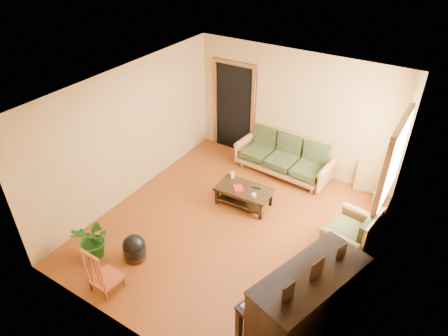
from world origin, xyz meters
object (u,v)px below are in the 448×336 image
Objects in this scene: piano at (305,312)px; red_chair at (104,268)px; armchair at (350,229)px; coffee_table at (244,196)px; footstool at (135,250)px; ceramic_crock at (377,198)px; potted_plant at (94,240)px; sofa at (283,156)px.

piano reaches higher than red_chair.
armchair is at bearing 108.92° from piano.
red_chair is (-2.80, -2.77, -0.00)m from armchair.
coffee_table is at bearing -175.14° from armchair.
red_chair is at bearing -84.06° from footstool.
piano is 6.87× the size of ceramic_crock.
coffee_table is 3.08m from piano.
armchair reaches higher than coffee_table.
footstool is 0.54× the size of potted_plant.
footstool is at bearing -101.49° from sofa.
coffee_table is at bearing 60.71° from potted_plant.
coffee_table reaches higher than ceramic_crock.
coffee_table is 2.98m from red_chair.
potted_plant is at bearing -108.25° from sofa.
footstool reaches higher than ceramic_crock.
coffee_table is 1.23× the size of red_chair.
footstool is 0.68m from potted_plant.
piano is 1.77× the size of red_chair.
piano is 4.08× the size of footstool.
potted_plant is (-3.51, -0.30, -0.32)m from piano.
piano is 2.94m from red_chair.
sofa is 5.46× the size of footstool.
armchair is at bearing -94.07° from ceramic_crock.
ceramic_crock is at bearing 93.73° from armchair.
armchair is (1.91, -1.49, -0.01)m from sofa.
ceramic_crock is at bearing 33.34° from coffee_table.
coffee_table is 1.22× the size of armchair.
piano is at bearing 0.03° from footstool.
potted_plant is (-0.66, 0.39, -0.08)m from red_chair.
piano is at bearing 4.93° from potted_plant.
ceramic_crock is at bearing 106.64° from piano.
potted_plant is (-1.55, -3.87, -0.09)m from sofa.
red_chair reaches higher than ceramic_crock.
red_chair is 3.87× the size of ceramic_crock.
piano reaches higher than footstool.
piano is at bearing 15.76° from red_chair.
potted_plant is at bearing -152.98° from footstool.
coffee_table reaches higher than footstool.
coffee_table is at bearing -92.92° from sofa.
piano is 2.18× the size of potted_plant.
potted_plant is at bearing -132.35° from ceramic_crock.
red_chair reaches higher than footstool.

